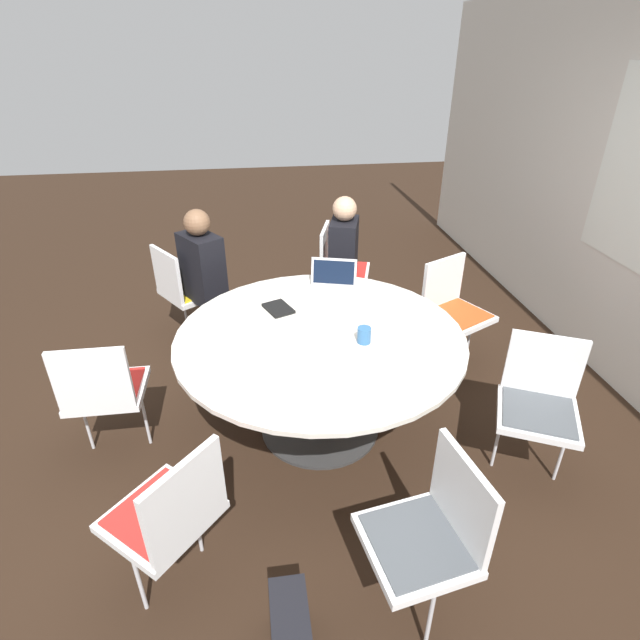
{
  "coord_description": "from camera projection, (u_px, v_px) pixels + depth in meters",
  "views": [
    {
      "loc": [
        2.59,
        -0.38,
        2.33
      ],
      "look_at": [
        0.0,
        0.0,
        0.84
      ],
      "focal_mm": 28.0,
      "sensor_mm": 36.0,
      "label": 1
    }
  ],
  "objects": [
    {
      "name": "chair_2",
      "position": [
        103.0,
        387.0,
        2.96
      ],
      "size": [
        0.42,
        0.44,
        0.87
      ],
      "rotation": [
        0.0,
        0.0,
        7.85
      ],
      "color": "white",
      "rests_on": "ground_plane"
    },
    {
      "name": "chair_4",
      "position": [
        431.0,
        529.0,
        2.1
      ],
      "size": [
        0.5,
        0.49,
        0.87
      ],
      "rotation": [
        0.0,
        0.0,
        9.6
      ],
      "color": "white",
      "rests_on": "ground_plane"
    },
    {
      "name": "ground_plane",
      "position": [
        320.0,
        427.0,
        3.43
      ],
      "size": [
        16.0,
        16.0,
        0.0
      ],
      "primitive_type": "plane",
      "color": "black"
    },
    {
      "name": "laptop",
      "position": [
        333.0,
        283.0,
        3.57
      ],
      "size": [
        0.32,
        0.38,
        0.21
      ],
      "rotation": [
        0.0,
        0.0,
        1.28
      ],
      "color": "silver",
      "rests_on": "conference_table"
    },
    {
      "name": "chair_5",
      "position": [
        540.0,
        398.0,
        2.87
      ],
      "size": [
        0.57,
        0.58,
        0.87
      ],
      "rotation": [
        0.0,
        0.0,
        10.53
      ],
      "color": "white",
      "rests_on": "ground_plane"
    },
    {
      "name": "chair_6",
      "position": [
        453.0,
        305.0,
        3.87
      ],
      "size": [
        0.57,
        0.58,
        0.87
      ],
      "rotation": [
        0.0,
        0.0,
        11.46
      ],
      "color": "white",
      "rests_on": "ground_plane"
    },
    {
      "name": "chair_1",
      "position": [
        184.0,
        286.0,
        4.16
      ],
      "size": [
        0.6,
        0.6,
        0.87
      ],
      "rotation": [
        0.0,
        0.0,
        6.88
      ],
      "color": "white",
      "rests_on": "ground_plane"
    },
    {
      "name": "person_0",
      "position": [
        345.0,
        255.0,
        4.25
      ],
      "size": [
        0.41,
        0.33,
        1.22
      ],
      "rotation": [
        0.0,
        0.0,
        5.99
      ],
      "color": "black",
      "rests_on": "ground_plane"
    },
    {
      "name": "chair_0",
      "position": [
        338.0,
        264.0,
        4.56
      ],
      "size": [
        0.54,
        0.53,
        0.87
      ],
      "rotation": [
        0.0,
        0.0,
        5.99
      ],
      "color": "white",
      "rests_on": "ground_plane"
    },
    {
      "name": "conference_table",
      "position": [
        320.0,
        353.0,
        3.13
      ],
      "size": [
        1.78,
        1.78,
        0.74
      ],
      "color": "#333333",
      "rests_on": "ground_plane"
    },
    {
      "name": "handbag",
      "position": [
        291.0,
        636.0,
        2.09
      ],
      "size": [
        0.36,
        0.16,
        0.28
      ],
      "color": "black",
      "rests_on": "ground_plane"
    },
    {
      "name": "chair_3",
      "position": [
        170.0,
        512.0,
        2.18
      ],
      "size": [
        0.61,
        0.61,
        0.87
      ],
      "rotation": [
        0.0,
        0.0,
        8.7
      ],
      "color": "white",
      "rests_on": "ground_plane"
    },
    {
      "name": "coffee_cup",
      "position": [
        364.0,
        335.0,
        2.96
      ],
      "size": [
        0.08,
        0.08,
        0.1
      ],
      "color": "#33669E",
      "rests_on": "conference_table"
    },
    {
      "name": "person_1",
      "position": [
        205.0,
        271.0,
        3.96
      ],
      "size": [
        0.42,
        0.38,
        1.22
      ],
      "rotation": [
        0.0,
        0.0,
        6.88
      ],
      "color": "black",
      "rests_on": "ground_plane"
    },
    {
      "name": "spiral_notebook",
      "position": [
        278.0,
        308.0,
        3.33
      ],
      "size": [
        0.25,
        0.22,
        0.02
      ],
      "color": "black",
      "rests_on": "conference_table"
    }
  ]
}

